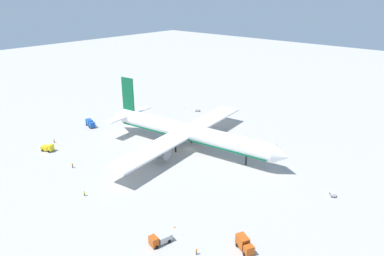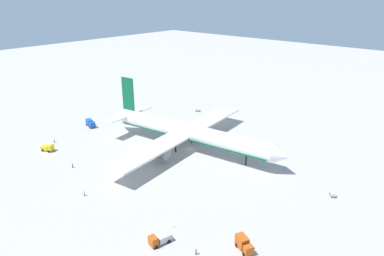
% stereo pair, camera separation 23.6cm
% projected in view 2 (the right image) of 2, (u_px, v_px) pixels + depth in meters
% --- Properties ---
extents(ground_plane, '(600.00, 600.00, 0.00)m').
position_uv_depth(ground_plane, '(191.00, 149.00, 138.69)').
color(ground_plane, '#ADA8A0').
extents(airliner, '(78.45, 74.74, 23.77)m').
position_uv_depth(airliner, '(188.00, 132.00, 136.98)').
color(airliner, white).
rests_on(airliner, ground).
extents(service_truck_0, '(5.78, 4.28, 3.16)m').
position_uv_depth(service_truck_0, '(244.00, 244.00, 84.79)').
color(service_truck_0, '#BF4C14').
rests_on(service_truck_0, ground).
extents(service_truck_1, '(3.54, 5.85, 2.66)m').
position_uv_depth(service_truck_1, '(160.00, 239.00, 86.97)').
color(service_truck_1, '#BF4C14').
rests_on(service_truck_1, ground).
extents(service_truck_2, '(5.11, 3.80, 2.76)m').
position_uv_depth(service_truck_2, '(48.00, 148.00, 136.78)').
color(service_truck_2, yellow).
rests_on(service_truck_2, ground).
extents(service_truck_3, '(6.93, 3.81, 2.86)m').
position_uv_depth(service_truck_3, '(90.00, 123.00, 161.00)').
color(service_truck_3, '#194CA5').
rests_on(service_truck_3, ground).
extents(baggage_cart_0, '(1.67, 3.08, 0.40)m').
position_uv_depth(baggage_cart_0, '(223.00, 109.00, 184.69)').
color(baggage_cart_0, gray).
rests_on(baggage_cart_0, ground).
extents(baggage_cart_1, '(2.75, 2.67, 1.32)m').
position_uv_depth(baggage_cart_1, '(198.00, 110.00, 181.20)').
color(baggage_cart_1, '#595B60').
rests_on(baggage_cart_1, ground).
extents(baggage_cart_2, '(2.53, 2.75, 1.18)m').
position_uv_depth(baggage_cart_2, '(333.00, 194.00, 107.21)').
color(baggage_cart_2, '#595B60').
rests_on(baggage_cart_2, ground).
extents(ground_worker_0, '(0.55, 0.55, 1.65)m').
position_uv_depth(ground_worker_0, '(84.00, 193.00, 107.24)').
color(ground_worker_0, '#3F3F47').
rests_on(ground_worker_0, ground).
extents(ground_worker_1, '(0.51, 0.51, 1.62)m').
position_uv_depth(ground_worker_1, '(54.00, 141.00, 144.23)').
color(ground_worker_1, '#3F3F47').
rests_on(ground_worker_1, ground).
extents(ground_worker_2, '(0.56, 0.56, 1.72)m').
position_uv_depth(ground_worker_2, '(196.00, 251.00, 83.52)').
color(ground_worker_2, '#3F3F47').
rests_on(ground_worker_2, ground).
extents(ground_worker_4, '(0.54, 0.54, 1.69)m').
position_uv_depth(ground_worker_4, '(72.00, 165.00, 124.08)').
color(ground_worker_4, black).
rests_on(ground_worker_4, ground).
extents(traffic_cone_0, '(0.36, 0.36, 0.55)m').
position_uv_depth(traffic_cone_0, '(185.00, 108.00, 184.93)').
color(traffic_cone_0, orange).
rests_on(traffic_cone_0, ground).
extents(traffic_cone_1, '(0.36, 0.36, 0.55)m').
position_uv_depth(traffic_cone_1, '(174.00, 227.00, 93.10)').
color(traffic_cone_1, orange).
rests_on(traffic_cone_1, ground).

